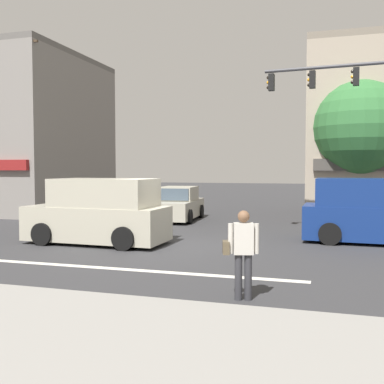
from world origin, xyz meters
TOP-DOWN VIEW (x-y plane):
  - ground_plane at (0.00, 0.00)m, footprint 120.00×120.00m
  - lane_marking_stripe at (0.00, -3.50)m, footprint 9.00×0.24m
  - street_tree at (6.18, 7.07)m, footprint 4.02×4.02m
  - utility_pole_near_left at (-8.77, 4.82)m, footprint 1.40×0.22m
  - traffic_light_mast at (6.09, 2.96)m, footprint 4.88×0.57m
  - van_crossing_leftbound at (6.29, 2.38)m, footprint 4.66×2.16m
  - van_approaching_near at (-2.26, -0.28)m, footprint 4.65×2.14m
  - sedan_crossing_rightbound at (-1.88, 6.72)m, footprint 2.09×4.21m
  - pedestrian_foreground_with_bag at (3.30, -5.18)m, footprint 0.69×0.35m

SIDE VIEW (x-z plane):
  - ground_plane at x=0.00m, z-range 0.00..0.00m
  - lane_marking_stripe at x=0.00m, z-range 0.00..0.01m
  - sedan_crossing_rightbound at x=-1.88m, z-range -0.08..1.50m
  - pedestrian_foreground_with_bag at x=3.30m, z-range 0.12..1.79m
  - van_crossing_leftbound at x=6.29m, z-range -0.05..2.06m
  - van_approaching_near at x=-2.26m, z-range -0.05..2.06m
  - street_tree at x=6.18m, z-range 1.07..7.25m
  - traffic_light_mast at x=6.09m, z-range 1.20..7.40m
  - utility_pole_near_left at x=-8.77m, z-range 0.15..8.88m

